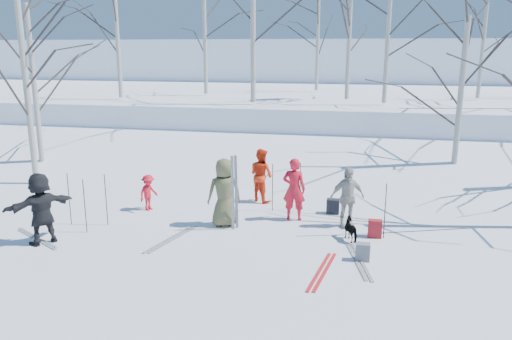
% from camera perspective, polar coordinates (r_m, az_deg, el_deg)
% --- Properties ---
extents(ground, '(120.00, 120.00, 0.00)m').
position_cam_1_polar(ground, '(11.95, -1.51, -7.75)').
color(ground, white).
rests_on(ground, ground).
extents(snow_ramp, '(70.00, 9.49, 4.12)m').
position_cam_1_polar(snow_ramp, '(18.49, 3.54, 0.48)').
color(snow_ramp, white).
rests_on(snow_ramp, ground).
extents(snow_plateau, '(70.00, 18.00, 2.20)m').
position_cam_1_polar(snow_plateau, '(28.13, 6.61, 6.73)').
color(snow_plateau, white).
rests_on(snow_plateau, ground).
extents(far_hill, '(90.00, 30.00, 6.00)m').
position_cam_1_polar(far_hill, '(48.94, 9.06, 10.75)').
color(far_hill, white).
rests_on(far_hill, ground).
extents(skier_olive_center, '(0.99, 0.83, 1.73)m').
position_cam_1_polar(skier_olive_center, '(12.50, -3.65, -2.59)').
color(skier_olive_center, brown).
rests_on(skier_olive_center, ground).
extents(skier_red_north, '(0.62, 0.42, 1.65)m').
position_cam_1_polar(skier_red_north, '(12.98, 4.37, -2.19)').
color(skier_red_north, red).
rests_on(skier_red_north, ground).
extents(skier_redor_behind, '(0.96, 0.92, 1.57)m').
position_cam_1_polar(skier_redor_behind, '(14.53, 0.60, -0.58)').
color(skier_redor_behind, red).
rests_on(skier_redor_behind, ground).
extents(skier_red_seated, '(0.56, 0.73, 1.00)m').
position_cam_1_polar(skier_red_seated, '(14.11, -12.18, -2.52)').
color(skier_red_seated, red).
rests_on(skier_red_seated, ground).
extents(skier_cream_east, '(0.98, 0.73, 1.54)m').
position_cam_1_polar(skier_cream_east, '(12.62, 10.38, -3.09)').
color(skier_cream_east, beige).
rests_on(skier_cream_east, ground).
extents(skier_grey_west, '(1.32, 1.55, 1.68)m').
position_cam_1_polar(skier_grey_west, '(12.37, -23.37, -4.03)').
color(skier_grey_west, black).
rests_on(skier_grey_west, ground).
extents(dog, '(0.56, 0.68, 0.52)m').
position_cam_1_polar(dog, '(11.92, 10.95, -6.70)').
color(dog, black).
rests_on(dog, ground).
extents(upright_ski_left, '(0.09, 0.16, 1.90)m').
position_cam_1_polar(upright_ski_left, '(12.13, -2.69, -2.67)').
color(upright_ski_left, silver).
rests_on(upright_ski_left, ground).
extents(upright_ski_right, '(0.10, 0.23, 1.89)m').
position_cam_1_polar(upright_ski_right, '(12.21, -2.27, -2.57)').
color(upright_ski_right, silver).
rests_on(upright_ski_right, ground).
extents(ski_pair_a, '(1.13, 2.00, 0.02)m').
position_cam_1_polar(ski_pair_a, '(12.01, -9.66, -7.78)').
color(ski_pair_a, silver).
rests_on(ski_pair_a, ground).
extents(ski_pair_b, '(0.77, 1.96, 0.02)m').
position_cam_1_polar(ski_pair_b, '(10.31, 7.57, -11.41)').
color(ski_pair_b, red).
rests_on(ski_pair_b, ground).
extents(ski_pair_c, '(1.02, 1.99, 0.02)m').
position_cam_1_polar(ski_pair_c, '(10.89, 11.66, -10.18)').
color(ski_pair_c, silver).
rests_on(ski_pair_c, ground).
extents(ski_pair_d, '(1.85, 2.07, 0.02)m').
position_cam_1_polar(ski_pair_d, '(12.96, -23.77, -7.16)').
color(ski_pair_d, silver).
rests_on(ski_pair_d, ground).
extents(ski_pole_a, '(0.02, 0.02, 1.34)m').
position_cam_1_polar(ski_pole_a, '(13.11, -16.76, -3.28)').
color(ski_pole_a, black).
rests_on(ski_pole_a, ground).
extents(ski_pole_b, '(0.02, 0.02, 1.34)m').
position_cam_1_polar(ski_pole_b, '(13.65, 1.90, -2.03)').
color(ski_pole_b, black).
rests_on(ski_pole_b, ground).
extents(ski_pole_c, '(0.02, 0.02, 1.34)m').
position_cam_1_polar(ski_pole_c, '(13.49, -20.57, -3.11)').
color(ski_pole_c, black).
rests_on(ski_pole_c, ground).
extents(ski_pole_d, '(0.02, 0.02, 1.34)m').
position_cam_1_polar(ski_pole_d, '(13.83, 5.06, -1.86)').
color(ski_pole_d, black).
rests_on(ski_pole_d, ground).
extents(ski_pole_e, '(0.02, 0.02, 1.34)m').
position_cam_1_polar(ski_pole_e, '(12.08, 14.53, -4.57)').
color(ski_pole_e, black).
rests_on(ski_pole_e, ground).
extents(ski_pole_f, '(0.02, 0.02, 1.34)m').
position_cam_1_polar(ski_pole_f, '(12.75, -18.98, -3.92)').
color(ski_pole_f, black).
rests_on(ski_pole_f, ground).
extents(backpack_red, '(0.32, 0.22, 0.42)m').
position_cam_1_polar(backpack_red, '(12.25, 13.43, -6.53)').
color(backpack_red, maroon).
rests_on(backpack_red, ground).
extents(backpack_grey, '(0.30, 0.20, 0.38)m').
position_cam_1_polar(backpack_grey, '(10.91, 12.10, -9.14)').
color(backpack_grey, slate).
rests_on(backpack_grey, ground).
extents(backpack_dark, '(0.34, 0.24, 0.40)m').
position_cam_1_polar(backpack_dark, '(13.74, 8.78, -4.13)').
color(backpack_dark, black).
rests_on(backpack_dark, ground).
extents(birch_plateau_b, '(4.31, 4.31, 5.31)m').
position_cam_1_polar(birch_plateau_b, '(21.31, 14.84, 14.56)').
color(birch_plateau_b, silver).
rests_on(birch_plateau_b, snow_plateau).
extents(birch_plateau_d, '(5.40, 5.40, 6.86)m').
position_cam_1_polar(birch_plateau_d, '(20.89, -0.34, 17.16)').
color(birch_plateau_d, silver).
rests_on(birch_plateau_d, snow_plateau).
extents(birch_plateau_e, '(4.49, 4.49, 5.56)m').
position_cam_1_polar(birch_plateau_e, '(23.88, -15.58, 14.68)').
color(birch_plateau_e, silver).
rests_on(birch_plateau_e, snow_plateau).
extents(birch_plateau_f, '(3.56, 3.56, 4.23)m').
position_cam_1_polar(birch_plateau_f, '(24.83, 24.46, 12.38)').
color(birch_plateau_f, silver).
rests_on(birch_plateau_f, snow_plateau).
extents(birch_plateau_g, '(3.89, 3.89, 4.70)m').
position_cam_1_polar(birch_plateau_g, '(27.33, 7.05, 13.97)').
color(birch_plateau_g, silver).
rests_on(birch_plateau_g, snow_plateau).
extents(birch_plateau_h, '(4.37, 4.37, 5.38)m').
position_cam_1_polar(birch_plateau_h, '(24.99, -5.87, 14.82)').
color(birch_plateau_h, silver).
rests_on(birch_plateau_h, snow_plateau).
extents(birch_plateau_i, '(4.53, 4.53, 5.61)m').
position_cam_1_polar(birch_plateau_i, '(22.63, 10.62, 15.08)').
color(birch_plateau_i, silver).
rests_on(birch_plateau_i, snow_plateau).
extents(birch_edge_a, '(5.00, 5.00, 6.29)m').
position_cam_1_polar(birch_edge_a, '(17.66, -24.75, 8.49)').
color(birch_edge_a, silver).
rests_on(birch_edge_a, ground).
extents(birch_edge_d, '(4.74, 4.74, 5.91)m').
position_cam_1_polar(birch_edge_d, '(19.75, -23.98, 8.44)').
color(birch_edge_d, silver).
rests_on(birch_edge_d, ground).
extents(birch_edge_e, '(4.37, 4.37, 5.38)m').
position_cam_1_polar(birch_edge_e, '(17.50, 22.28, 7.18)').
color(birch_edge_e, silver).
rests_on(birch_edge_e, ground).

